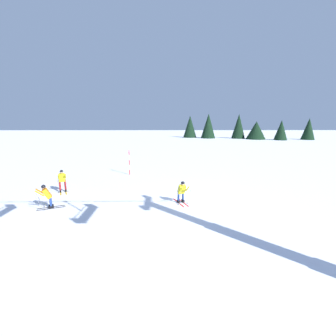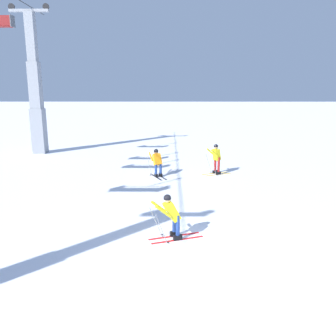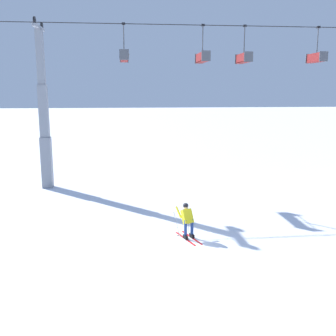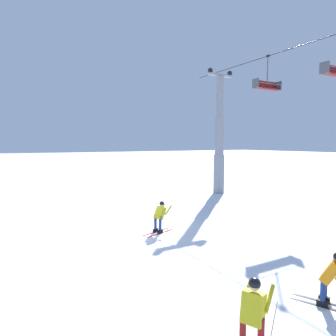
{
  "view_description": "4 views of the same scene",
  "coord_description": "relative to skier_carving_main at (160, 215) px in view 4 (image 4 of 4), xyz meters",
  "views": [
    {
      "loc": [
        2.0,
        15.07,
        5.2
      ],
      "look_at": [
        1.78,
        0.59,
        2.31
      ],
      "focal_mm": 24.87,
      "sensor_mm": 36.0,
      "label": 1
    },
    {
      "loc": [
        -9.38,
        0.79,
        4.69
      ],
      "look_at": [
        1.07,
        0.85,
        2.3
      ],
      "focal_mm": 36.78,
      "sensor_mm": 36.0,
      "label": 2
    },
    {
      "loc": [
        -1.67,
        -15.23,
        6.28
      ],
      "look_at": [
        0.17,
        1.68,
        2.9
      ],
      "focal_mm": 41.97,
      "sensor_mm": 36.0,
      "label": 3
    },
    {
      "loc": [
        13.75,
        -6.07,
        4.34
      ],
      "look_at": [
        1.06,
        1.1,
        3.14
      ],
      "focal_mm": 32.53,
      "sensor_mm": 36.0,
      "label": 4
    }
  ],
  "objects": [
    {
      "name": "chairlift_seat_nearest",
      "position": [
        -2.62,
        9.84,
        7.53
      ],
      "size": [
        0.61,
        2.29,
        2.33
      ],
      "color": "black"
    },
    {
      "name": "chairlift_seat_second",
      "position": [
        2.4,
        9.84,
        7.5
      ],
      "size": [
        0.61,
        2.37,
        2.36
      ],
      "color": "black"
    },
    {
      "name": "skier_distant_uphill",
      "position": [
        8.22,
        0.76,
        0.0
      ],
      "size": [
        1.67,
        1.14,
        1.64
      ],
      "color": "black",
      "rests_on": "ground_plane"
    },
    {
      "name": "skier_carving_main",
      "position": [
        0.0,
        0.0,
        0.0
      ],
      "size": [
        1.07,
        1.79,
        1.63
      ],
      "color": "red",
      "rests_on": "ground_plane"
    },
    {
      "name": "skier_distant_downhill",
      "position": [
        8.72,
        -2.55,
        0.14
      ],
      "size": [
        1.14,
        1.75,
        1.75
      ],
      "color": "yellow",
      "rests_on": "ground_plane"
    },
    {
      "name": "ground_plane",
      "position": [
        -0.89,
        -0.74,
        -0.87
      ],
      "size": [
        260.0,
        260.0,
        0.0
      ],
      "primitive_type": "plane",
      "color": "white"
    },
    {
      "name": "lift_tower_near",
      "position": [
        -7.71,
        9.84,
        3.57
      ],
      "size": [
        0.65,
        2.52,
        10.5
      ],
      "color": "gray",
      "rests_on": "ground_plane"
    }
  ]
}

